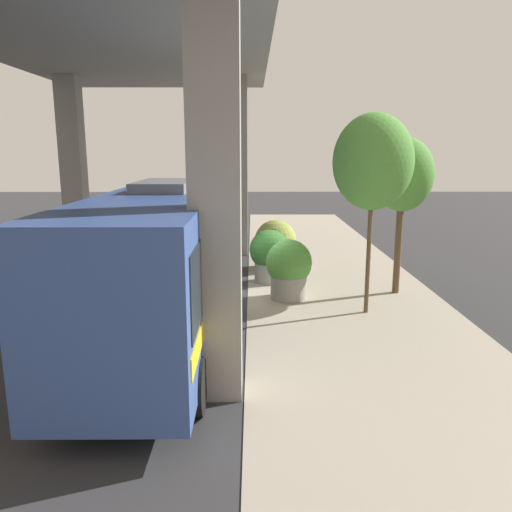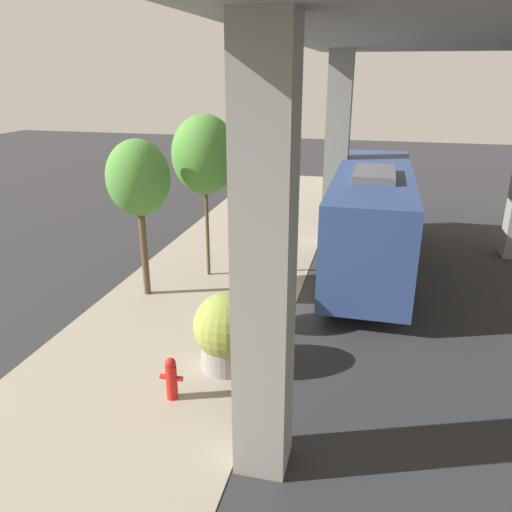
# 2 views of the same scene
# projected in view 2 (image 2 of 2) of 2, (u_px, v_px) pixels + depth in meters

# --- Properties ---
(ground_plane) EXTENTS (80.00, 80.00, 0.00)m
(ground_plane) POSITION_uv_depth(u_px,v_px,m) (295.00, 307.00, 15.18)
(ground_plane) COLOR #2D2D30
(ground_plane) RESTS_ON ground
(sidewalk_strip) EXTENTS (6.00, 40.00, 0.02)m
(sidewalk_strip) POSITION_uv_depth(u_px,v_px,m) (201.00, 296.00, 15.85)
(sidewalk_strip) COLOR gray
(sidewalk_strip) RESTS_ON ground
(overpass) EXTENTS (9.40, 20.89, 8.12)m
(overpass) POSITION_uv_depth(u_px,v_px,m) (469.00, 54.00, 11.81)
(overpass) COLOR gray
(overpass) RESTS_ON ground
(bus) EXTENTS (2.68, 10.06, 3.77)m
(bus) POSITION_uv_depth(u_px,v_px,m) (371.00, 214.00, 17.45)
(bus) COLOR #334C8C
(bus) RESTS_ON ground
(fire_hydrant) EXTENTS (0.51, 0.25, 1.01)m
(fire_hydrant) POSITION_uv_depth(u_px,v_px,m) (171.00, 378.00, 10.76)
(fire_hydrant) COLOR red
(fire_hydrant) RESTS_ON ground
(planter_front) EXTENTS (1.38, 1.38, 1.85)m
(planter_front) POSITION_uv_depth(u_px,v_px,m) (260.00, 296.00, 13.62)
(planter_front) COLOR gray
(planter_front) RESTS_ON ground
(planter_middle) EXTENTS (1.61, 1.61, 1.90)m
(planter_middle) POSITION_uv_depth(u_px,v_px,m) (227.00, 332.00, 11.82)
(planter_middle) COLOR gray
(planter_middle) RESTS_ON ground
(planter_back) EXTENTS (1.41, 1.41, 1.86)m
(planter_back) POSITION_uv_depth(u_px,v_px,m) (258.00, 269.00, 15.51)
(planter_back) COLOR gray
(planter_back) RESTS_ON ground
(street_tree_near) EXTENTS (1.90, 1.90, 4.92)m
(street_tree_near) POSITION_uv_depth(u_px,v_px,m) (138.00, 179.00, 14.77)
(street_tree_near) COLOR brown
(street_tree_near) RESTS_ON ground
(street_tree_far) EXTENTS (2.14, 2.14, 5.49)m
(street_tree_far) POSITION_uv_depth(u_px,v_px,m) (205.00, 155.00, 16.11)
(street_tree_far) COLOR brown
(street_tree_far) RESTS_ON ground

